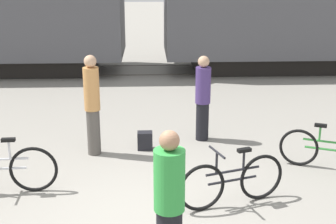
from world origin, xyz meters
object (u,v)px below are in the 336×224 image
person_in_purple (203,98)px  backpack (145,141)px  bicycle_black (232,181)px  person_in_green (169,202)px  person_in_tan (92,104)px  bicycle_green (329,150)px

person_in_purple → backpack: bearing=163.5°
bicycle_black → backpack: (-1.26, 2.20, -0.20)m
bicycle_black → person_in_green: 1.80m
backpack → person_in_tan: bearing=-168.7°
bicycle_black → person_in_purple: person_in_purple is taller
bicycle_green → person_in_green: person_in_green is taller
person_in_purple → backpack: person_in_purple is taller
bicycle_green → bicycle_black: size_ratio=0.96×
bicycle_green → person_in_tan: person_in_tan is taller
bicycle_green → person_in_purple: size_ratio=0.91×
bicycle_green → backpack: 3.28m
bicycle_black → person_in_purple: size_ratio=0.94×
bicycle_black → backpack: bicycle_black is taller
person_in_purple → person_in_green: bearing=-140.6°
person_in_tan → person_in_purple: (2.06, 0.65, -0.09)m
person_in_tan → backpack: person_in_tan is taller
bicycle_black → person_in_tan: 3.03m
person_in_green → person_in_purple: 4.19m
person_in_green → person_in_tan: bearing=140.0°
person_in_green → backpack: bearing=125.1°
person_in_tan → backpack: bearing=-11.6°
person_in_tan → bicycle_black: bearing=-65.6°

